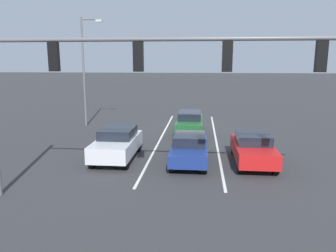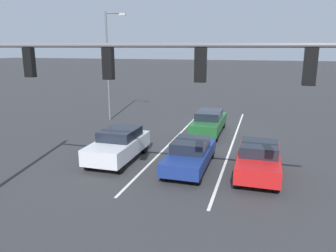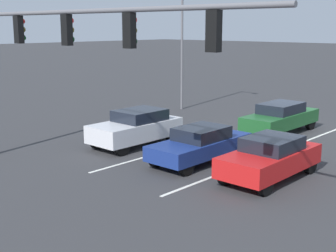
# 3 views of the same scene
# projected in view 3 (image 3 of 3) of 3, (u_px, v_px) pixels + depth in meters

# --- Properties ---
(ground_plane) EXTENTS (240.00, 240.00, 0.00)m
(ground_plane) POSITION_uv_depth(u_px,v_px,m) (289.00, 130.00, 23.40)
(ground_plane) COLOR #333335
(lane_stripe_left_divider) EXTENTS (0.12, 17.18, 0.01)m
(lane_stripe_left_divider) POSITION_uv_depth(u_px,v_px,m) (296.00, 145.00, 20.38)
(lane_stripe_left_divider) COLOR silver
(lane_stripe_left_divider) RESTS_ON ground_plane
(lane_stripe_center_divider) EXTENTS (0.12, 17.18, 0.01)m
(lane_stripe_center_divider) POSITION_uv_depth(u_px,v_px,m) (230.00, 133.00, 22.68)
(lane_stripe_center_divider) COLOR silver
(lane_stripe_center_divider) RESTS_ON ground_plane
(car_navy_midlane_front) EXTENTS (1.70, 4.47, 1.35)m
(car_navy_midlane_front) POSITION_uv_depth(u_px,v_px,m) (201.00, 144.00, 17.77)
(car_navy_midlane_front) COLOR navy
(car_navy_midlane_front) RESTS_ON ground_plane
(car_silver_rightlane_front) EXTENTS (1.83, 4.14, 1.54)m
(car_silver_rightlane_front) POSITION_uv_depth(u_px,v_px,m) (136.00, 127.00, 20.20)
(car_silver_rightlane_front) COLOR silver
(car_silver_rightlane_front) RESTS_ON ground_plane
(car_red_leftlane_front) EXTENTS (1.76, 4.13, 1.44)m
(car_red_leftlane_front) POSITION_uv_depth(u_px,v_px,m) (270.00, 157.00, 15.75)
(car_red_leftlane_front) COLOR red
(car_red_leftlane_front) RESTS_ON ground_plane
(car_darkgreen_midlane_second) EXTENTS (1.70, 4.73, 1.48)m
(car_darkgreen_midlane_second) POSITION_uv_depth(u_px,v_px,m) (280.00, 117.00, 22.52)
(car_darkgreen_midlane_second) COLOR #1E5928
(car_darkgreen_midlane_second) RESTS_ON ground_plane
(traffic_signal_gantry) EXTENTS (13.04, 0.37, 6.01)m
(traffic_signal_gantry) POSITION_uv_depth(u_px,v_px,m) (58.00, 42.00, 14.87)
(traffic_signal_gantry) COLOR slate
(traffic_signal_gantry) RESTS_ON ground_plane
(street_lamp_right_shoulder) EXTENTS (1.60, 0.24, 7.91)m
(street_lamp_right_shoulder) POSITION_uv_depth(u_px,v_px,m) (184.00, 36.00, 28.24)
(street_lamp_right_shoulder) COLOR slate
(street_lamp_right_shoulder) RESTS_ON ground_plane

